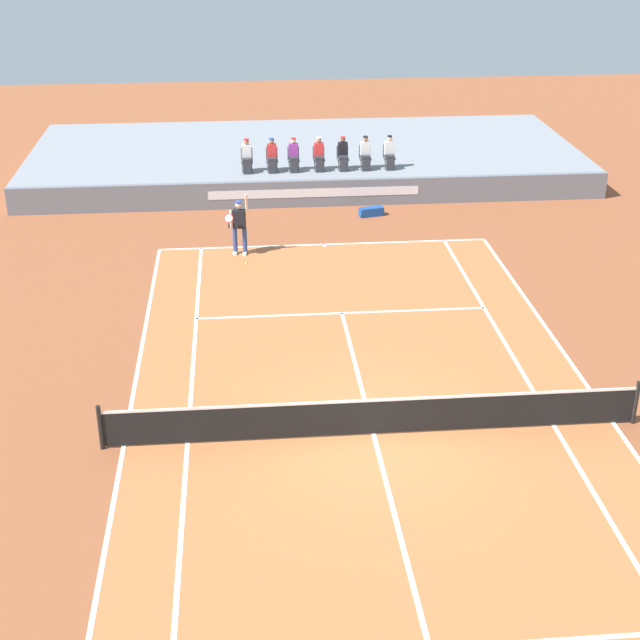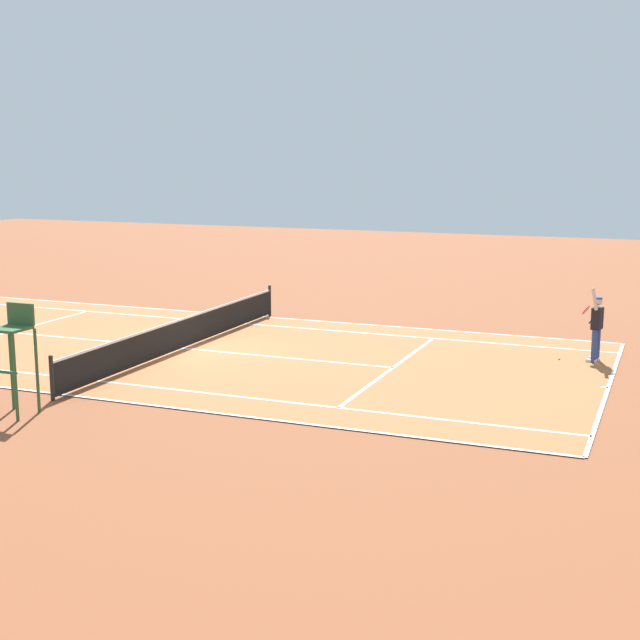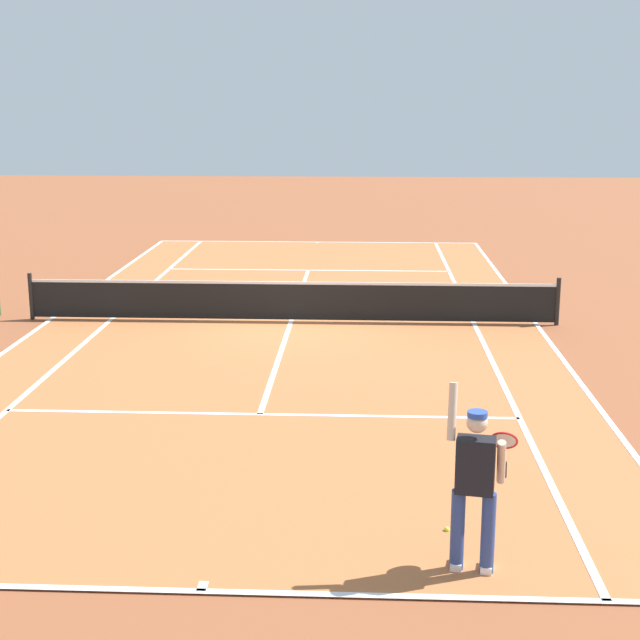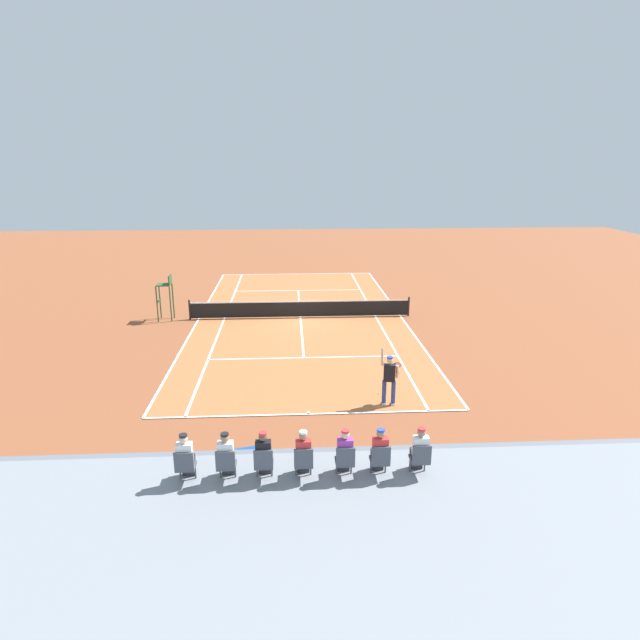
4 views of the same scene
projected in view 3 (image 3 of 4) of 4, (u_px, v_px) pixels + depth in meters
ground_plane at (291, 322)px, 21.11m from camera, size 80.00×80.00×0.00m
court at (291, 322)px, 21.11m from camera, size 11.08×23.88×0.03m
net at (291, 299)px, 20.99m from camera, size 11.98×0.10×1.07m
tennis_player at (475, 485)px, 9.77m from camera, size 0.82×0.62×2.08m
tennis_ball at (447, 529)px, 10.90m from camera, size 0.07×0.07×0.07m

